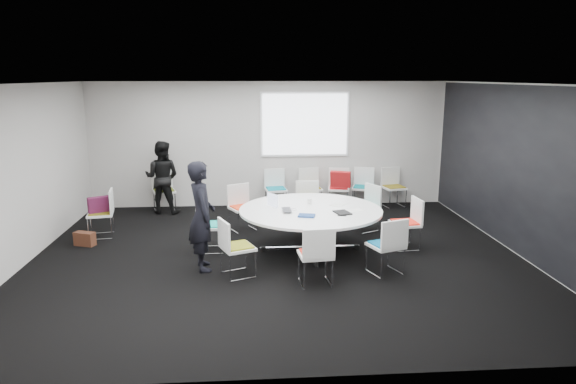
{
  "coord_description": "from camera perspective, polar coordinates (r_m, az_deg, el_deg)",
  "views": [
    {
      "loc": [
        -0.41,
        -8.02,
        2.91
      ],
      "look_at": [
        0.2,
        0.4,
        1.0
      ],
      "focal_mm": 32.0,
      "sensor_mm": 36.0,
      "label": 1
    }
  ],
  "objects": [
    {
      "name": "chair_ring_f",
      "position": [
        7.69,
        -5.68,
        -7.34
      ],
      "size": [
        0.59,
        0.6,
        0.88
      ],
      "rotation": [
        0.0,
        0.0,
        5.1
      ],
      "color": "silver",
      "rests_on": "ground"
    },
    {
      "name": "chair_back_c",
      "position": [
        11.62,
        5.63,
        -0.41
      ],
      "size": [
        0.53,
        0.52,
        0.88
      ],
      "rotation": [
        0.0,
        0.0,
        2.97
      ],
      "color": "silver",
      "rests_on": "ground"
    },
    {
      "name": "chair_person_back",
      "position": [
        11.63,
        -13.58,
        -0.7
      ],
      "size": [
        0.57,
        0.57,
        0.88
      ],
      "rotation": [
        0.0,
        0.0,
        3.45
      ],
      "color": "silver",
      "rests_on": "ground"
    },
    {
      "name": "papers_right",
      "position": [
        8.95,
        5.64,
        -1.4
      ],
      "size": [
        0.35,
        0.37,
        0.0
      ],
      "primitive_type": "cube",
      "rotation": [
        0.0,
        0.0,
        0.91
      ],
      "color": "silver",
      "rests_on": "conference_table"
    },
    {
      "name": "phone",
      "position": [
        8.26,
        6.01,
        -2.6
      ],
      "size": [
        0.15,
        0.09,
        0.01
      ],
      "primitive_type": "cube",
      "rotation": [
        0.0,
        0.0,
        -0.16
      ],
      "color": "black",
      "rests_on": "conference_table"
    },
    {
      "name": "chair_back_b",
      "position": [
        11.56,
        2.51,
        -0.42
      ],
      "size": [
        0.51,
        0.5,
        0.88
      ],
      "rotation": [
        0.0,
        0.0,
        3.26
      ],
      "color": "silver",
      "rests_on": "ground"
    },
    {
      "name": "tablet_folio",
      "position": [
        8.17,
        2.08,
        -2.63
      ],
      "size": [
        0.3,
        0.26,
        0.03
      ],
      "primitive_type": "cube",
      "rotation": [
        0.0,
        0.0,
        -0.26
      ],
      "color": "navy",
      "rests_on": "conference_table"
    },
    {
      "name": "chair_ring_e",
      "position": [
        8.82,
        -8.62,
        -4.78
      ],
      "size": [
        0.46,
        0.47,
        0.88
      ],
      "rotation": [
        0.0,
        0.0,
        4.73
      ],
      "color": "silver",
      "rests_on": "ground"
    },
    {
      "name": "brown_bag",
      "position": [
        9.72,
        -21.65,
        -4.86
      ],
      "size": [
        0.39,
        0.27,
        0.24
      ],
      "primitive_type": "cube",
      "rotation": [
        0.0,
        0.0,
        -0.35
      ],
      "color": "#442315",
      "rests_on": "ground"
    },
    {
      "name": "chair_ring_b",
      "position": [
        9.98,
        8.5,
        -2.7
      ],
      "size": [
        0.61,
        0.62,
        0.88
      ],
      "rotation": [
        0.0,
        0.0,
        2.05
      ],
      "color": "silver",
      "rests_on": "ground"
    },
    {
      "name": "laptop",
      "position": [
        8.49,
        0.2,
        -2.03
      ],
      "size": [
        0.24,
        0.36,
        0.03
      ],
      "primitive_type": "imported",
      "rotation": [
        0.0,
        0.0,
        1.59
      ],
      "color": "#333338",
      "rests_on": "conference_table"
    },
    {
      "name": "chair_back_e",
      "position": [
        11.9,
        11.64,
        -0.3
      ],
      "size": [
        0.55,
        0.54,
        0.88
      ],
      "rotation": [
        0.0,
        0.0,
        3.36
      ],
      "color": "silver",
      "rests_on": "ground"
    },
    {
      "name": "chair_back_a",
      "position": [
        11.46,
        -1.36,
        -0.53
      ],
      "size": [
        0.51,
        0.5,
        0.88
      ],
      "rotation": [
        0.0,
        0.0,
        3.26
      ],
      "color": "silver",
      "rests_on": "ground"
    },
    {
      "name": "room_shell",
      "position": [
        8.17,
        -0.54,
        2.1
      ],
      "size": [
        8.08,
        7.08,
        2.88
      ],
      "color": "black",
      "rests_on": "ground"
    },
    {
      "name": "cup",
      "position": [
        8.96,
        2.4,
        -1.04
      ],
      "size": [
        0.08,
        0.08,
        0.09
      ],
      "primitive_type": "cylinder",
      "color": "white",
      "rests_on": "conference_table"
    },
    {
      "name": "conference_table",
      "position": [
        8.67,
        2.51,
        -2.99
      ],
      "size": [
        2.4,
        2.4,
        0.73
      ],
      "color": "silver",
      "rests_on": "ground"
    },
    {
      "name": "chair_ring_d",
      "position": [
        9.91,
        -5.03,
        -2.72
      ],
      "size": [
        0.61,
        0.61,
        0.88
      ],
      "rotation": [
        0.0,
        0.0,
        3.61
      ],
      "color": "silver",
      "rests_on": "ground"
    },
    {
      "name": "chair_ring_h",
      "position": [
        7.87,
        10.81,
        -7.04
      ],
      "size": [
        0.59,
        0.58,
        0.88
      ],
      "rotation": [
        0.0,
        0.0,
        6.64
      ],
      "color": "silver",
      "rests_on": "ground"
    },
    {
      "name": "person_main",
      "position": [
        7.88,
        -9.57,
        -2.64
      ],
      "size": [
        0.54,
        0.69,
        1.69
      ],
      "primitive_type": "imported",
      "rotation": [
        0.0,
        0.0,
        1.81
      ],
      "color": "black",
      "rests_on": "ground"
    },
    {
      "name": "chair_back_d",
      "position": [
        11.76,
        8.29,
        -0.32
      ],
      "size": [
        0.57,
        0.57,
        0.88
      ],
      "rotation": [
        0.0,
        0.0,
        2.84
      ],
      "color": "silver",
      "rests_on": "ground"
    },
    {
      "name": "papers_front",
      "position": [
        8.59,
        7.3,
        -2.04
      ],
      "size": [
        0.35,
        0.28,
        0.0
      ],
      "primitive_type": "cube",
      "rotation": [
        0.0,
        0.0,
        0.28
      ],
      "color": "silver",
      "rests_on": "conference_table"
    },
    {
      "name": "maroon_bag",
      "position": [
        9.98,
        -20.21,
        -1.31
      ],
      "size": [
        0.42,
        0.32,
        0.28
      ],
      "primitive_type": "cube",
      "rotation": [
        0.0,
        0.0,
        0.52
      ],
      "color": "#511534",
      "rests_on": "chair_spare_left"
    },
    {
      "name": "person_back",
      "position": [
        11.36,
        -13.82,
        1.6
      ],
      "size": [
        0.86,
        0.72,
        1.57
      ],
      "primitive_type": "imported",
      "rotation": [
        0.0,
        0.0,
        2.96
      ],
      "color": "black",
      "rests_on": "ground"
    },
    {
      "name": "red_jacket",
      "position": [
        11.31,
        5.86,
        1.42
      ],
      "size": [
        0.47,
        0.3,
        0.36
      ],
      "primitive_type": "cube",
      "rotation": [
        0.17,
        0.0,
        -0.36
      ],
      "color": "#A51416",
      "rests_on": "chair_back_c"
    },
    {
      "name": "chair_ring_a",
      "position": [
        9.07,
        12.9,
        -4.46
      ],
      "size": [
        0.49,
        0.5,
        0.88
      ],
      "rotation": [
        0.0,
        0.0,
        1.68
      ],
      "color": "silver",
      "rests_on": "ground"
    },
    {
      "name": "chair_ring_c",
      "position": [
        10.14,
        2.17,
        -2.32
      ],
      "size": [
        0.49,
        0.48,
        0.88
      ],
      "rotation": [
        0.0,
        0.0,
        3.06
      ],
      "color": "silver",
      "rests_on": "ground"
    },
    {
      "name": "notebook_black",
      "position": [
        8.4,
        6.06,
        -2.29
      ],
      "size": [
        0.29,
        0.35,
        0.02
      ],
      "primitive_type": "cube",
      "rotation": [
        0.0,
        0.0,
        0.27
      ],
      "color": "black",
      "rests_on": "conference_table"
    },
    {
      "name": "chair_ring_g",
      "position": [
        7.36,
        3.08,
        -8.24
      ],
      "size": [
        0.5,
        0.49,
        0.88
      ],
      "rotation": [
        0.0,
        0.0,
        6.38
      ],
      "color": "silver",
      "rests_on": "ground"
    },
    {
      "name": "projection_screen",
      "position": [
        11.59,
        1.89,
        7.51
      ],
      "size": [
        1.9,
        0.03,
        1.35
      ],
      "primitive_type": "cube",
      "color": "white",
      "rests_on": "room_shell"
    },
    {
      "name": "chair_spare_left",
      "position": [
        10.07,
        -19.97,
        -3.2
      ],
      "size": [
        0.52,
        0.53,
        0.88
      ],
      "rotation": [
        0.0,
        0.0,
        1.74
      ],
      "color": "silver",
      "rests_on": "ground"
    },
    {
      "name": "laptop_lid",
      "position": [
        8.69,
        -1.73,
        -0.9
      ],
      "size": [
        0.17,
        0.26,
        0.22
      ],
      "primitive_type": "cube",
      "rotation": [
        0.0,
        0.0,
        2.12
      ],
      "color": "silver",
      "rests_on": "conference_table"
    }
  ]
}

